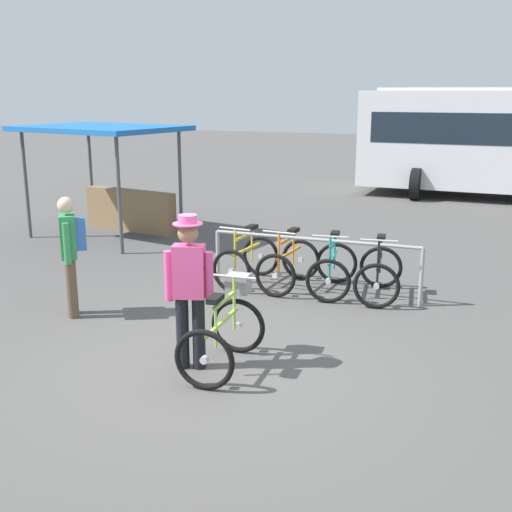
# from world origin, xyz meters

# --- Properties ---
(ground_plane) EXTENTS (80.00, 80.00, 0.00)m
(ground_plane) POSITION_xyz_m (0.00, 0.00, 0.00)
(ground_plane) COLOR #514F4C
(bike_rack_rail) EXTENTS (3.21, 0.08, 0.88)m
(bike_rack_rail) POSITION_xyz_m (0.31, 2.95, 0.66)
(bike_rack_rail) COLOR #99999E
(bike_rack_rail) RESTS_ON ground
(racked_bike_yellow) EXTENTS (0.76, 1.17, 0.98)m
(racked_bike_yellow) POSITION_xyz_m (-0.84, 3.12, 0.37)
(racked_bike_yellow) COLOR black
(racked_bike_yellow) RESTS_ON ground
(racked_bike_orange) EXTENTS (0.74, 1.16, 0.98)m
(racked_bike_orange) POSITION_xyz_m (-0.14, 3.12, 0.37)
(racked_bike_orange) COLOR black
(racked_bike_orange) RESTS_ON ground
(racked_bike_teal) EXTENTS (0.79, 1.16, 0.97)m
(racked_bike_teal) POSITION_xyz_m (0.56, 3.13, 0.37)
(racked_bike_teal) COLOR black
(racked_bike_teal) RESTS_ON ground
(racked_bike_black) EXTENTS (0.79, 1.16, 0.97)m
(racked_bike_black) POSITION_xyz_m (1.26, 3.13, 0.37)
(racked_bike_black) COLOR black
(racked_bike_black) RESTS_ON ground
(featured_bicycle) EXTENTS (0.72, 1.19, 0.97)m
(featured_bicycle) POSITION_xyz_m (0.13, 0.06, 0.45)
(featured_bicycle) COLOR black
(featured_bicycle) RESTS_ON ground
(person_with_featured_bike) EXTENTS (0.51, 0.32, 1.72)m
(person_with_featured_bike) POSITION_xyz_m (-0.21, -0.09, 0.95)
(person_with_featured_bike) COLOR black
(person_with_featured_bike) RESTS_ON ground
(pedestrian_with_backpack) EXTENTS (0.46, 0.47, 1.64)m
(pedestrian_with_backpack) POSITION_xyz_m (-2.47, 0.87, 0.94)
(pedestrian_with_backpack) COLOR brown
(pedestrian_with_backpack) RESTS_ON ground
(market_stall) EXTENTS (3.48, 2.84, 2.30)m
(market_stall) POSITION_xyz_m (-4.79, 5.50, 1.39)
(market_stall) COLOR #4C4C51
(market_stall) RESTS_ON ground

